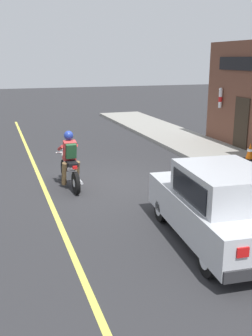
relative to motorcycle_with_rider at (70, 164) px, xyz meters
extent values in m
plane|color=#2B2B2D|center=(1.07, -0.06, -0.68)|extent=(80.00, 80.00, 0.00)
cube|color=gray|center=(5.89, 2.94, -0.61)|extent=(2.60, 22.00, 0.14)
cube|color=#D1C64C|center=(-0.73, 2.94, -0.67)|extent=(0.12, 19.80, 0.01)
cube|color=#2D2319|center=(7.17, 2.28, 0.37)|extent=(0.04, 0.90, 2.10)
cylinder|color=white|center=(7.09, 3.75, 1.22)|extent=(0.14, 0.14, 0.70)
cylinder|color=red|center=(7.09, 3.75, 1.22)|extent=(0.15, 0.15, 0.20)
sphere|color=silver|center=(7.09, 3.75, 1.62)|extent=(0.16, 0.16, 0.16)
cylinder|color=black|center=(-0.03, 0.72, -0.37)|extent=(0.13, 0.62, 0.62)
cylinder|color=silver|center=(-0.03, 0.72, -0.37)|extent=(0.13, 0.22, 0.22)
cylinder|color=black|center=(0.03, -0.68, -0.37)|extent=(0.13, 0.62, 0.62)
cylinder|color=silver|center=(0.03, -0.68, -0.37)|extent=(0.13, 0.22, 0.22)
cube|color=silver|center=(0.00, -0.03, -0.29)|extent=(0.30, 0.41, 0.24)
ellipsoid|color=#B21919|center=(-0.01, 0.22, 0.12)|extent=(0.32, 0.53, 0.24)
cube|color=black|center=(0.01, -0.26, 0.08)|extent=(0.28, 0.57, 0.10)
cylinder|color=silver|center=(-0.03, 0.62, -0.05)|extent=(0.08, 0.33, 0.68)
cylinder|color=silver|center=(-0.02, 0.50, 0.23)|extent=(0.56, 0.06, 0.04)
sphere|color=silver|center=(-0.03, 0.67, 0.11)|extent=(0.16, 0.16, 0.16)
cylinder|color=silver|center=(0.18, -0.42, -0.39)|extent=(0.10, 0.55, 0.08)
cube|color=red|center=(0.02, -0.63, 0.05)|extent=(0.12, 0.06, 0.08)
cylinder|color=brown|center=(-0.18, -0.11, -0.25)|extent=(0.15, 0.36, 0.71)
cylinder|color=brown|center=(0.18, -0.09, -0.25)|extent=(0.15, 0.36, 0.71)
cube|color=#B23333|center=(0.00, -0.08, 0.40)|extent=(0.35, 0.34, 0.57)
cylinder|color=#B23333|center=(-0.21, 0.15, 0.44)|extent=(0.11, 0.52, 0.26)
cylinder|color=#B23333|center=(0.19, 0.17, 0.44)|extent=(0.11, 0.52, 0.26)
sphere|color=navy|center=(0.00, -0.02, 0.81)|extent=(0.26, 0.26, 0.26)
cube|color=#1E4728|center=(0.01, -0.24, 0.42)|extent=(0.29, 0.25, 0.42)
cylinder|color=black|center=(1.48, -3.09, -0.38)|extent=(0.23, 0.61, 0.60)
cylinder|color=silver|center=(1.48, -3.09, -0.38)|extent=(0.23, 0.35, 0.33)
cylinder|color=black|center=(2.92, -3.20, -0.38)|extent=(0.23, 0.61, 0.60)
cylinder|color=silver|center=(2.92, -3.20, -0.38)|extent=(0.23, 0.35, 0.33)
cylinder|color=black|center=(1.29, -5.48, -0.38)|extent=(0.23, 0.61, 0.60)
cylinder|color=silver|center=(1.29, -5.48, -0.38)|extent=(0.23, 0.35, 0.33)
cube|color=#B7BABF|center=(2.10, -4.34, -0.08)|extent=(1.94, 3.82, 0.70)
cube|color=#B7BABF|center=(2.08, -4.59, 0.56)|extent=(1.59, 2.01, 0.66)
cube|color=black|center=(2.15, -3.72, 0.51)|extent=(1.35, 0.46, 0.51)
cube|color=black|center=(1.36, -4.53, 0.54)|extent=(0.15, 1.52, 0.46)
cube|color=silver|center=(1.75, -2.45, 0.04)|extent=(0.24, 0.06, 0.14)
cube|color=red|center=(1.44, -6.15, 0.06)|extent=(0.20, 0.06, 0.16)
cube|color=silver|center=(2.76, -2.53, 0.04)|extent=(0.24, 0.06, 0.14)
cube|color=#28282B|center=(2.25, -2.52, -0.33)|extent=(1.61, 0.25, 0.20)
cube|color=black|center=(6.41, 0.55, -0.52)|extent=(0.36, 0.36, 0.04)
cone|color=orange|center=(6.41, 0.55, -0.22)|extent=(0.28, 0.28, 0.56)
cylinder|color=white|center=(6.41, 0.55, -0.20)|extent=(0.20, 0.20, 0.08)
camera|label=1|loc=(-1.91, -10.63, 2.85)|focal=42.00mm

